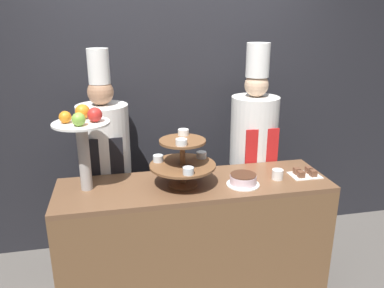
{
  "coord_description": "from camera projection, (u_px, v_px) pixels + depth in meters",
  "views": [
    {
      "loc": [
        -0.51,
        -2.02,
        1.95
      ],
      "look_at": [
        0.0,
        0.38,
        1.14
      ],
      "focal_mm": 35.0,
      "sensor_mm": 36.0,
      "label": 1
    }
  ],
  "objects": [
    {
      "name": "chef_center_left",
      "position": [
        253.0,
        146.0,
        3.1
      ],
      "size": [
        0.38,
        0.38,
        1.79
      ],
      "color": "#28282D",
      "rests_on": "ground_plane"
    },
    {
      "name": "cup_white",
      "position": [
        277.0,
        174.0,
        2.62
      ],
      "size": [
        0.08,
        0.08,
        0.07
      ],
      "color": "white",
      "rests_on": "buffet_counter"
    },
    {
      "name": "fruit_pedestal",
      "position": [
        83.0,
        133.0,
        2.36
      ],
      "size": [
        0.36,
        0.36,
        0.55
      ],
      "color": "#B2ADA8",
      "rests_on": "buffet_counter"
    },
    {
      "name": "cake_square_tray",
      "position": [
        305.0,
        173.0,
        2.68
      ],
      "size": [
        0.21,
        0.16,
        0.05
      ],
      "color": "white",
      "rests_on": "buffet_counter"
    },
    {
      "name": "cake_round",
      "position": [
        243.0,
        180.0,
        2.53
      ],
      "size": [
        0.22,
        0.22,
        0.08
      ],
      "color": "white",
      "rests_on": "buffet_counter"
    },
    {
      "name": "tiered_stand",
      "position": [
        183.0,
        160.0,
        2.48
      ],
      "size": [
        0.44,
        0.44,
        0.36
      ],
      "color": "brown",
      "rests_on": "buffet_counter"
    },
    {
      "name": "chef_left",
      "position": [
        106.0,
        159.0,
        2.87
      ],
      "size": [
        0.38,
        0.38,
        1.77
      ],
      "color": "#38332D",
      "rests_on": "ground_plane"
    },
    {
      "name": "buffet_counter",
      "position": [
        195.0,
        239.0,
        2.71
      ],
      "size": [
        1.87,
        0.55,
        0.89
      ],
      "color": "brown",
      "rests_on": "ground_plane"
    },
    {
      "name": "wall_back",
      "position": [
        174.0,
        89.0,
        3.19
      ],
      "size": [
        10.0,
        0.06,
        2.8
      ],
      "color": "#232328",
      "rests_on": "ground_plane"
    }
  ]
}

